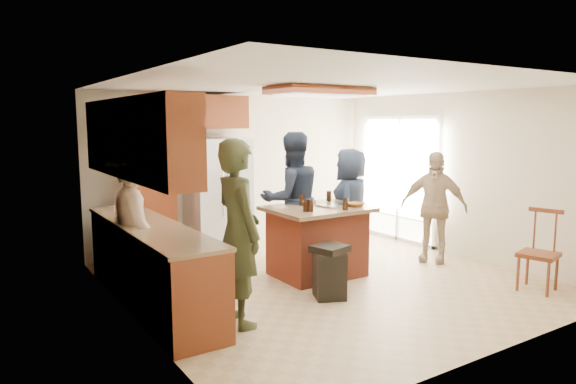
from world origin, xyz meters
TOP-DOWN VIEW (x-y plane):
  - room_shell at (4.37, 1.64)m, footprint 8.00×5.20m
  - person_front_left at (-1.63, -0.65)m, footprint 0.53×0.71m
  - person_behind_left at (0.01, 0.87)m, footprint 1.00×0.70m
  - person_behind_right at (0.90, 0.64)m, footprint 0.96×0.93m
  - person_side_right at (1.88, -0.07)m, footprint 0.91×1.07m
  - person_counter at (-2.25, 0.63)m, footprint 0.60×1.21m
  - left_cabinetry at (-2.24, 0.40)m, footprint 0.64×3.00m
  - back_wall_units at (-1.33, 2.20)m, footprint 1.80×0.60m
  - refrigerator at (-0.55, 2.12)m, footprint 0.90×0.76m
  - kitchen_island at (0.03, 0.28)m, footprint 1.28×1.03m
  - island_items at (0.22, 0.17)m, footprint 0.94×0.77m
  - trash_bin at (-0.38, -0.53)m, footprint 0.45×0.45m
  - spindle_chair at (1.93, -1.70)m, footprint 0.51×0.51m

SIDE VIEW (x-z plane):
  - trash_bin at x=-0.38m, z-range 0.00..0.63m
  - spindle_chair at x=1.93m, z-range -0.04..0.95m
  - kitchen_island at x=0.03m, z-range 0.01..0.94m
  - person_side_right at x=1.88m, z-range 0.00..1.63m
  - person_behind_right at x=0.90m, z-range 0.00..1.67m
  - room_shell at x=4.37m, z-range -1.63..3.37m
  - refrigerator at x=-0.55m, z-range 0.00..1.80m
  - person_counter at x=-2.25m, z-range 0.00..1.83m
  - person_front_left at x=-1.63m, z-range 0.00..1.89m
  - left_cabinetry at x=-2.24m, z-range -0.19..2.11m
  - person_behind_left at x=0.01m, z-range 0.00..1.92m
  - island_items at x=0.22m, z-range 0.90..1.05m
  - back_wall_units at x=-1.33m, z-range 0.15..2.60m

